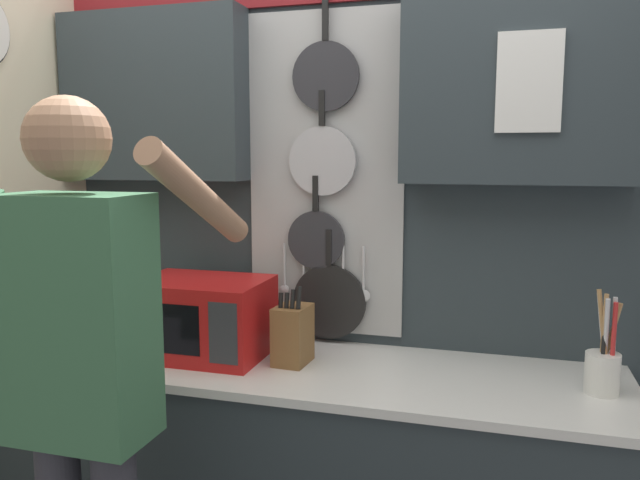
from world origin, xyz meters
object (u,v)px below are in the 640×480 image
Objects in this scene: microwave at (202,317)px; utensil_crock at (603,365)px; knife_block at (293,334)px; person at (83,366)px.

utensil_crock is at bearing 0.09° from microwave.
utensil_crock is (1.02, 0.00, -0.02)m from knife_block.
person is (-1.39, -0.66, 0.09)m from utensil_crock.
utensil_crock is at bearing 0.07° from knife_block.
utensil_crock reaches higher than microwave.
microwave is 0.27× the size of person.
person reaches higher than microwave.
person reaches higher than utensil_crock.
knife_block is at bearing -179.93° from utensil_crock.
microwave is 0.36m from knife_block.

